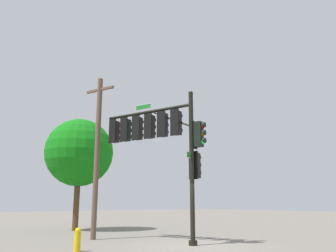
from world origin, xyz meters
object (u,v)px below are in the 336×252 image
object	(u,v)px
fire_hydrant	(77,240)
tree_near	(79,153)
signal_pole_assembly	(161,137)
utility_pole	(97,152)

from	to	relation	value
fire_hydrant	tree_near	distance (m)	10.71
signal_pole_assembly	fire_hydrant	bearing A→B (deg)	94.68
fire_hydrant	tree_near	xyz separation A→B (m)	(8.93, -3.81, 4.52)
signal_pole_assembly	tree_near	world-z (taller)	tree_near
signal_pole_assembly	utility_pole	bearing A→B (deg)	28.93
utility_pole	tree_near	distance (m)	5.77
utility_pole	fire_hydrant	xyz separation A→B (m)	(-3.41, 2.32, -3.79)
signal_pole_assembly	tree_near	xyz separation A→B (m)	(8.60, 0.21, 0.20)
fire_hydrant	tree_near	bearing A→B (deg)	-23.13
signal_pole_assembly	utility_pole	world-z (taller)	utility_pole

